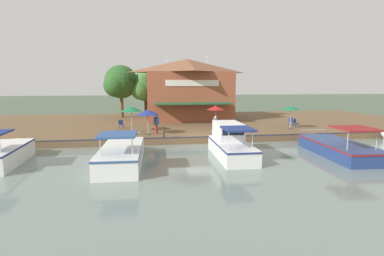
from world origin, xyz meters
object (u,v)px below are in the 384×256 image
at_px(patio_umbrella_mid_patio_left, 131,109).
at_px(patio_umbrella_near_quay_edge, 291,108).
at_px(cafe_chair_back_row_seat, 296,123).
at_px(cafe_chair_far_corner_seat, 291,121).
at_px(motorboat_far_downstream, 229,143).
at_px(tree_upstream_bank, 144,87).
at_px(patio_umbrella_mid_patio_right, 148,112).
at_px(motorboat_fourth_along, 333,146).
at_px(person_mid_patio, 215,124).
at_px(motorboat_second_along, 4,152).
at_px(cafe_chair_beside_entrance, 121,124).
at_px(person_near_entrance, 156,122).
at_px(waterfront_restaurant, 187,89).
at_px(tree_downstream_bank, 120,83).
at_px(motorboat_distant_upstream, 123,152).
at_px(patio_umbrella_by_entrance, 216,108).
at_px(mooring_post, 164,132).
at_px(cafe_chair_mid_patio, 229,123).

bearing_deg(patio_umbrella_mid_patio_left, patio_umbrella_near_quay_edge, 88.23).
xyz_separation_m(cafe_chair_back_row_seat, cafe_chair_far_corner_seat, (-1.65, 0.32, 0.00)).
distance_m(motorboat_far_downstream, tree_upstream_bank, 22.47).
bearing_deg(patio_umbrella_mid_patio_right, motorboat_fourth_along, 62.34).
relative_size(cafe_chair_far_corner_seat, person_mid_patio, 0.49).
height_order(motorboat_second_along, tree_upstream_bank, tree_upstream_bank).
height_order(patio_umbrella_mid_patio_right, person_mid_patio, patio_umbrella_mid_patio_right).
distance_m(motorboat_second_along, motorboat_far_downstream, 14.93).
relative_size(cafe_chair_back_row_seat, motorboat_second_along, 0.13).
xyz_separation_m(cafe_chair_beside_entrance, person_mid_patio, (5.79, 8.46, 0.61)).
bearing_deg(cafe_chair_back_row_seat, patio_umbrella_mid_patio_left, -88.74).
bearing_deg(motorboat_fourth_along, patio_umbrella_mid_patio_right, -117.66).
bearing_deg(person_near_entrance, patio_umbrella_mid_patio_right, -65.41).
height_order(cafe_chair_beside_entrance, motorboat_fourth_along, motorboat_fourth_along).
xyz_separation_m(waterfront_restaurant, patio_umbrella_mid_patio_left, (9.72, -6.66, -1.70)).
relative_size(patio_umbrella_mid_patio_left, tree_downstream_bank, 0.35).
bearing_deg(motorboat_distant_upstream, patio_umbrella_by_entrance, 140.02).
distance_m(cafe_chair_beside_entrance, person_near_entrance, 5.14).
bearing_deg(cafe_chair_far_corner_seat, patio_umbrella_near_quay_edge, -28.25).
xyz_separation_m(waterfront_restaurant, motorboat_distant_upstream, (18.89, -6.82, -3.75)).
bearing_deg(mooring_post, person_near_entrance, -167.78).
xyz_separation_m(patio_umbrella_near_quay_edge, mooring_post, (3.42, -13.00, -1.61)).
bearing_deg(cafe_chair_back_row_seat, patio_umbrella_by_entrance, -94.33).
distance_m(patio_umbrella_near_quay_edge, motorboat_distant_upstream, 18.26).
relative_size(cafe_chair_back_row_seat, mooring_post, 0.86).
bearing_deg(mooring_post, motorboat_second_along, -68.13).
distance_m(person_mid_patio, motorboat_far_downstream, 4.90).
xyz_separation_m(motorboat_fourth_along, motorboat_far_downstream, (-0.51, -7.77, 0.33)).
bearing_deg(patio_umbrella_near_quay_edge, person_mid_patio, -70.00).
bearing_deg(mooring_post, patio_umbrella_mid_patio_right, -147.59).
xyz_separation_m(cafe_chair_back_row_seat, cafe_chair_beside_entrance, (-1.84, -17.98, 0.00)).
relative_size(patio_umbrella_mid_patio_right, cafe_chair_far_corner_seat, 2.68).
xyz_separation_m(patio_umbrella_by_entrance, motorboat_second_along, (9.15, -16.15, -1.96)).
distance_m(cafe_chair_mid_patio, motorboat_distant_upstream, 14.36).
xyz_separation_m(patio_umbrella_mid_patio_left, tree_upstream_bank, (-12.92, 1.17, 1.85)).
bearing_deg(motorboat_far_downstream, person_near_entrance, -144.62).
xyz_separation_m(cafe_chair_far_corner_seat, motorboat_second_along, (10.16, -24.90, -0.36)).
bearing_deg(cafe_chair_back_row_seat, patio_umbrella_mid_patio_right, -81.57).
distance_m(motorboat_fourth_along, motorboat_far_downstream, 7.79).
bearing_deg(cafe_chair_back_row_seat, cafe_chair_mid_patio, -96.04).
bearing_deg(cafe_chair_far_corner_seat, motorboat_fourth_along, -11.40).
bearing_deg(cafe_chair_beside_entrance, motorboat_far_downstream, 38.08).
xyz_separation_m(tree_upstream_bank, tree_downstream_bank, (0.61, -3.21, 0.60)).
height_order(waterfront_restaurant, cafe_chair_back_row_seat, waterfront_restaurant).
relative_size(cafe_chair_beside_entrance, person_mid_patio, 0.49).
xyz_separation_m(motorboat_second_along, tree_upstream_bank, (-21.06, 8.95, 3.90)).
xyz_separation_m(motorboat_second_along, mooring_post, (-4.24, 10.56, 0.39)).
bearing_deg(tree_downstream_bank, patio_umbrella_mid_patio_right, 14.00).
bearing_deg(tree_upstream_bank, cafe_chair_far_corner_seat, 55.66).
xyz_separation_m(person_mid_patio, tree_downstream_bank, (-15.89, -9.32, 3.53)).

